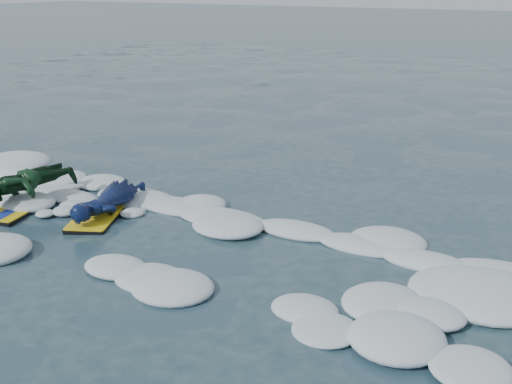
# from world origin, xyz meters

# --- Properties ---
(ground) EXTENTS (120.00, 120.00, 0.00)m
(ground) POSITION_xyz_m (0.00, 0.00, 0.00)
(ground) COLOR #1D3A46
(ground) RESTS_ON ground
(foam_band) EXTENTS (12.00, 3.10, 0.30)m
(foam_band) POSITION_xyz_m (0.00, 1.03, 0.00)
(foam_band) COLOR silver
(foam_band) RESTS_ON ground
(prone_woman_unit) EXTENTS (0.86, 1.54, 0.37)m
(prone_woman_unit) POSITION_xyz_m (-1.13, 1.04, 0.19)
(prone_woman_unit) COLOR black
(prone_woman_unit) RESTS_ON ground
(prone_child_unit) EXTENTS (0.99, 1.49, 0.54)m
(prone_child_unit) POSITION_xyz_m (-2.26, 0.73, 0.28)
(prone_child_unit) COLOR black
(prone_child_unit) RESTS_ON ground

